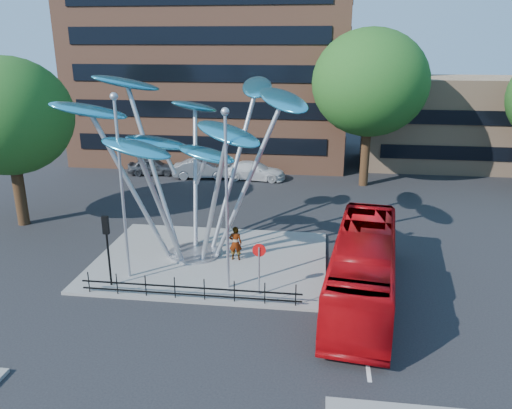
# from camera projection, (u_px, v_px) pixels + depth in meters

# --- Properties ---
(ground) EXTENTS (120.00, 120.00, 0.00)m
(ground) POSITION_uv_depth(u_px,v_px,m) (203.00, 323.00, 20.52)
(ground) COLOR black
(ground) RESTS_ON ground
(traffic_island) EXTENTS (12.00, 9.00, 0.15)m
(traffic_island) POSITION_uv_depth(u_px,v_px,m) (211.00, 260.00, 26.27)
(traffic_island) COLOR slate
(traffic_island) RESTS_ON ground
(low_building_near) EXTENTS (15.00, 8.00, 8.00)m
(low_building_near) POSITION_uv_depth(u_px,v_px,m) (449.00, 122.00, 45.53)
(low_building_near) COLOR tan
(low_building_near) RESTS_ON ground
(tree_right) EXTENTS (8.80, 8.80, 12.11)m
(tree_right) POSITION_uv_depth(u_px,v_px,m) (370.00, 83.00, 37.73)
(tree_right) COLOR black
(tree_right) RESTS_ON ground
(tree_left) EXTENTS (7.60, 7.60, 10.32)m
(tree_left) POSITION_uv_depth(u_px,v_px,m) (8.00, 117.00, 29.57)
(tree_left) COLOR black
(tree_left) RESTS_ON ground
(leaf_sculpture) EXTENTS (12.72, 9.54, 9.51)m
(leaf_sculpture) POSITION_uv_depth(u_px,v_px,m) (189.00, 129.00, 24.93)
(leaf_sculpture) COLOR #9EA0A5
(leaf_sculpture) RESTS_ON traffic_island
(street_lamp_left) EXTENTS (0.36, 0.36, 8.80)m
(street_lamp_left) POSITION_uv_depth(u_px,v_px,m) (121.00, 173.00, 22.71)
(street_lamp_left) COLOR #9EA0A5
(street_lamp_left) RESTS_ON traffic_island
(street_lamp_right) EXTENTS (0.36, 0.36, 8.30)m
(street_lamp_right) POSITION_uv_depth(u_px,v_px,m) (226.00, 185.00, 21.70)
(street_lamp_right) COLOR #9EA0A5
(street_lamp_right) RESTS_ON traffic_island
(traffic_light_island) EXTENTS (0.28, 0.18, 3.42)m
(traffic_light_island) POSITION_uv_depth(u_px,v_px,m) (107.00, 236.00, 22.69)
(traffic_light_island) COLOR black
(traffic_light_island) RESTS_ON traffic_island
(no_entry_sign_island) EXTENTS (0.60, 0.10, 2.45)m
(no_entry_sign_island) POSITION_uv_depth(u_px,v_px,m) (259.00, 260.00, 22.08)
(no_entry_sign_island) COLOR #9EA0A5
(no_entry_sign_island) RESTS_ON traffic_island
(pedestrian_railing_front) EXTENTS (10.00, 0.06, 1.00)m
(pedestrian_railing_front) POSITION_uv_depth(u_px,v_px,m) (190.00, 290.00, 22.08)
(pedestrian_railing_front) COLOR black
(pedestrian_railing_front) RESTS_ON traffic_island
(red_bus) EXTENTS (3.96, 11.25, 3.07)m
(red_bus) POSITION_uv_depth(u_px,v_px,m) (363.00, 267.00, 22.10)
(red_bus) COLOR #A7070C
(red_bus) RESTS_ON ground
(pedestrian) EXTENTS (0.69, 0.47, 1.84)m
(pedestrian) POSITION_uv_depth(u_px,v_px,m) (236.00, 243.00, 25.89)
(pedestrian) COLOR gray
(pedestrian) RESTS_ON traffic_island
(parked_car_left) EXTENTS (4.38, 2.18, 1.43)m
(parked_car_left) POSITION_uv_depth(u_px,v_px,m) (153.00, 166.00, 43.20)
(parked_car_left) COLOR #3F4146
(parked_car_left) RESTS_ON ground
(parked_car_mid) EXTENTS (5.00, 2.31, 1.59)m
(parked_car_mid) POSITION_uv_depth(u_px,v_px,m) (202.00, 169.00, 42.06)
(parked_car_mid) COLOR #95989C
(parked_car_mid) RESTS_ON ground
(parked_car_right) EXTENTS (5.22, 2.42, 1.48)m
(parked_car_right) POSITION_uv_depth(u_px,v_px,m) (255.00, 171.00, 41.66)
(parked_car_right) COLOR silver
(parked_car_right) RESTS_ON ground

